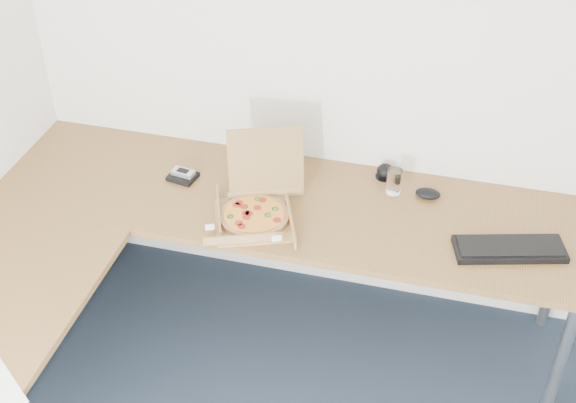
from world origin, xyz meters
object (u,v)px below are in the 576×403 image
(pizza_box, at_px, (256,210))
(keyboard, at_px, (509,249))
(desk, at_px, (177,257))
(wallet, at_px, (183,177))
(drinking_glass, at_px, (394,181))

(pizza_box, relative_size, keyboard, 0.86)
(desk, distance_m, wallet, 0.49)
(pizza_box, height_order, drinking_glass, pizza_box)
(drinking_glass, distance_m, wallet, 0.93)
(desk, relative_size, pizza_box, 6.78)
(pizza_box, distance_m, wallet, 0.43)
(desk, xyz_separation_m, pizza_box, (0.24, 0.28, 0.07))
(keyboard, relative_size, wallet, 3.63)
(keyboard, bearing_deg, pizza_box, 167.05)
(desk, height_order, keyboard, keyboard)
(desk, height_order, drinking_glass, drinking_glass)
(pizza_box, xyz_separation_m, keyboard, (1.02, 0.04, -0.03))
(pizza_box, xyz_separation_m, drinking_glass, (0.52, 0.32, 0.02))
(drinking_glass, bearing_deg, wallet, -171.60)
(desk, height_order, pizza_box, pizza_box)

